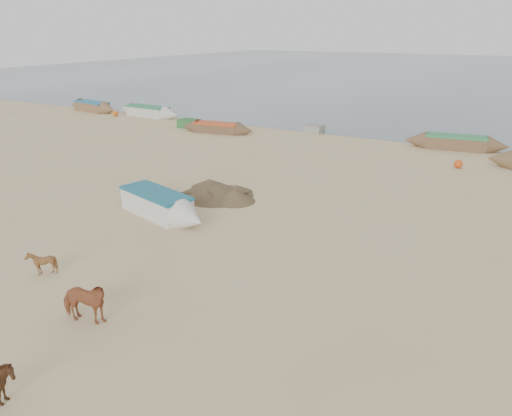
{
  "coord_description": "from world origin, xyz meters",
  "views": [
    {
      "loc": [
        8.19,
        -10.37,
        6.99
      ],
      "look_at": [
        0.0,
        4.0,
        1.0
      ],
      "focal_mm": 35.0,
      "sensor_mm": 36.0,
      "label": 1
    }
  ],
  "objects": [
    {
      "name": "beach_clutter",
      "position": [
        3.34,
        19.99,
        0.3
      ],
      "size": [
        44.93,
        5.73,
        0.64
      ],
      "color": "#2C622D",
      "rests_on": "ground"
    },
    {
      "name": "near_canoe",
      "position": [
        -4.4,
        3.79,
        0.48
      ],
      "size": [
        5.75,
        2.71,
        0.96
      ],
      "primitive_type": null,
      "rotation": [
        0.0,
        0.0,
        -0.28
      ],
      "color": "silver",
      "rests_on": "ground"
    },
    {
      "name": "calf_front",
      "position": [
        -4.04,
        -1.87,
        0.38
      ],
      "size": [
        0.73,
        0.66,
        0.76
      ],
      "primitive_type": "imported",
      "rotation": [
        0.0,
        0.0,
        -1.51
      ],
      "color": "brown",
      "rests_on": "ground"
    },
    {
      "name": "debris_pile",
      "position": [
        -3.68,
        6.94,
        0.23
      ],
      "size": [
        3.46,
        3.46,
        0.46
      ],
      "primitive_type": "cone",
      "rotation": [
        0.0,
        0.0,
        0.05
      ],
      "color": "brown",
      "rests_on": "ground"
    },
    {
      "name": "sea",
      "position": [
        0.0,
        82.0,
        0.01
      ],
      "size": [
        160.0,
        160.0,
        0.0
      ],
      "primitive_type": "plane",
      "color": "slate",
      "rests_on": "ground"
    },
    {
      "name": "cow_adult",
      "position": [
        -0.88,
        -3.09,
        0.57
      ],
      "size": [
        1.48,
        0.96,
        1.15
      ],
      "primitive_type": "imported",
      "rotation": [
        0.0,
        0.0,
        1.85
      ],
      "color": "#9B5532",
      "rests_on": "ground"
    },
    {
      "name": "waterline_canoes",
      "position": [
        -1.49,
        20.48,
        0.42
      ],
      "size": [
        58.4,
        4.95,
        0.87
      ],
      "color": "brown",
      "rests_on": "ground"
    },
    {
      "name": "ground",
      "position": [
        0.0,
        0.0,
        0.0
      ],
      "size": [
        140.0,
        140.0,
        0.0
      ],
      "primitive_type": "plane",
      "color": "tan",
      "rests_on": "ground"
    }
  ]
}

